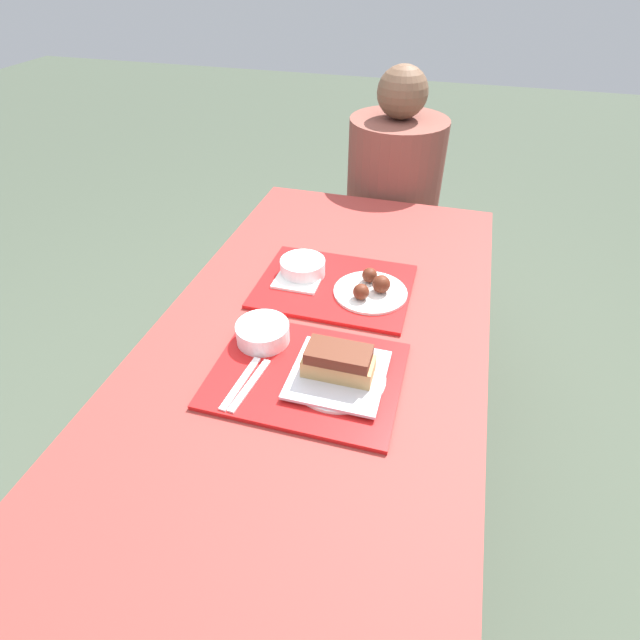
% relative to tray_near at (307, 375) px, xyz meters
% --- Properties ---
extents(ground_plane, '(12.00, 12.00, 0.00)m').
position_rel_tray_near_xyz_m(ground_plane, '(-0.02, 0.17, -0.74)').
color(ground_plane, '#424C3D').
extents(picnic_table, '(0.84, 1.62, 0.73)m').
position_rel_tray_near_xyz_m(picnic_table, '(-0.02, 0.17, -0.10)').
color(picnic_table, maroon).
rests_on(picnic_table, ground_plane).
extents(picnic_bench_far, '(0.79, 0.28, 0.47)m').
position_rel_tray_near_xyz_m(picnic_bench_far, '(-0.02, 1.20, -0.34)').
color(picnic_bench_far, maroon).
rests_on(picnic_bench_far, ground_plane).
extents(tray_near, '(0.43, 0.33, 0.01)m').
position_rel_tray_near_xyz_m(tray_near, '(0.00, 0.00, 0.00)').
color(tray_near, red).
rests_on(tray_near, picnic_table).
extents(tray_far, '(0.43, 0.33, 0.01)m').
position_rel_tray_near_xyz_m(tray_far, '(-0.03, 0.36, 0.00)').
color(tray_far, red).
rests_on(tray_far, picnic_table).
extents(bowl_coleslaw_near, '(0.13, 0.13, 0.05)m').
position_rel_tray_near_xyz_m(bowl_coleslaw_near, '(-0.14, 0.08, 0.03)').
color(bowl_coleslaw_near, white).
rests_on(bowl_coleslaw_near, tray_near).
extents(brisket_sandwich_plate, '(0.21, 0.21, 0.09)m').
position_rel_tray_near_xyz_m(brisket_sandwich_plate, '(0.07, 0.00, 0.04)').
color(brisket_sandwich_plate, white).
rests_on(brisket_sandwich_plate, tray_near).
extents(plastic_fork_near, '(0.03, 0.17, 0.00)m').
position_rel_tray_near_xyz_m(plastic_fork_near, '(-0.13, -0.07, 0.01)').
color(plastic_fork_near, white).
rests_on(plastic_fork_near, tray_near).
extents(plastic_knife_near, '(0.04, 0.17, 0.00)m').
position_rel_tray_near_xyz_m(plastic_knife_near, '(-0.11, -0.07, 0.01)').
color(plastic_knife_near, white).
rests_on(plastic_knife_near, tray_near).
extents(condiment_packet, '(0.04, 0.03, 0.01)m').
position_rel_tray_near_xyz_m(condiment_packet, '(0.00, 0.07, 0.01)').
color(condiment_packet, '#A59E93').
rests_on(condiment_packet, tray_near).
extents(bowl_coleslaw_far, '(0.13, 0.13, 0.05)m').
position_rel_tray_near_xyz_m(bowl_coleslaw_far, '(-0.13, 0.39, 0.03)').
color(bowl_coleslaw_far, white).
rests_on(bowl_coleslaw_far, tray_far).
extents(wings_plate_far, '(0.20, 0.20, 0.06)m').
position_rel_tray_near_xyz_m(wings_plate_far, '(0.08, 0.35, 0.02)').
color(wings_plate_far, white).
rests_on(wings_plate_far, tray_far).
extents(napkin_far, '(0.13, 0.09, 0.01)m').
position_rel_tray_near_xyz_m(napkin_far, '(-0.13, 0.34, 0.01)').
color(napkin_far, white).
rests_on(napkin_far, tray_far).
extents(person_seated_across, '(0.38, 0.38, 0.68)m').
position_rel_tray_near_xyz_m(person_seated_across, '(0.01, 1.20, 0.01)').
color(person_seated_across, brown).
rests_on(person_seated_across, picnic_bench_far).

